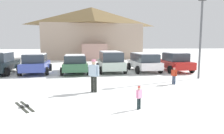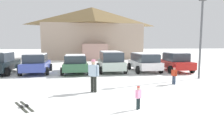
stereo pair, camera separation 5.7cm
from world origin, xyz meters
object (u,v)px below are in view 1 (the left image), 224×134
at_px(parked_white_suv, 144,61).
at_px(pair_of_skis, 24,107).
at_px(parked_blue_hatchback, 36,63).
at_px(parked_silver_wagon, 111,61).
at_px(ski_lodge, 92,32).
at_px(parked_black_sedan, 0,63).
at_px(parked_red_sedan, 175,62).
at_px(skier_child_in_red_jacket, 174,75).
at_px(lamp_post, 201,34).
at_px(parked_green_coupe, 75,64).
at_px(skier_adult_in_blue_parka, 94,74).
at_px(skier_child_in_pink_snowsuit, 139,96).

relative_size(parked_white_suv, pair_of_skis, 2.87).
relative_size(parked_blue_hatchback, parked_silver_wagon, 0.96).
bearing_deg(pair_of_skis, ski_lodge, 82.96).
bearing_deg(pair_of_skis, parked_black_sedan, 116.46).
distance_m(parked_white_suv, pair_of_skis, 11.82).
height_order(ski_lodge, parked_white_suv, ski_lodge).
height_order(parked_white_suv, parked_red_sedan, parked_red_sedan).
height_order(parked_black_sedan, parked_silver_wagon, parked_black_sedan).
relative_size(parked_silver_wagon, skier_child_in_red_jacket, 4.29).
relative_size(ski_lodge, parked_silver_wagon, 3.60).
distance_m(parked_red_sedan, pair_of_skis, 13.55).
bearing_deg(pair_of_skis, skier_child_in_red_jacket, 24.18).
relative_size(parked_blue_hatchback, parked_white_suv, 0.97).
bearing_deg(skier_child_in_red_jacket, parked_blue_hatchback, 149.15).
bearing_deg(parked_black_sedan, parked_red_sedan, -0.71).
bearing_deg(parked_blue_hatchback, skier_child_in_red_jacket, -30.85).
bearing_deg(parked_silver_wagon, parked_white_suv, -2.06).
bearing_deg(parked_white_suv, lamp_post, -54.47).
xyz_separation_m(parked_black_sedan, parked_green_coupe, (5.98, -0.13, -0.10)).
relative_size(parked_silver_wagon, skier_adult_in_blue_parka, 2.69).
bearing_deg(parked_silver_wagon, skier_child_in_pink_snowsuit, -90.51).
height_order(parked_silver_wagon, parked_red_sedan, parked_silver_wagon).
relative_size(ski_lodge, pair_of_skis, 10.44).
distance_m(skier_child_in_red_jacket, pair_of_skis, 8.43).
xyz_separation_m(parked_green_coupe, pair_of_skis, (-1.46, -8.97, -0.77)).
bearing_deg(skier_child_in_pink_snowsuit, parked_silver_wagon, 89.49).
height_order(parked_silver_wagon, skier_child_in_pink_snowsuit, parked_silver_wagon).
relative_size(parked_black_sedan, parked_white_suv, 1.03).
bearing_deg(parked_red_sedan, parked_green_coupe, 179.65).
relative_size(ski_lodge, parked_black_sedan, 3.55).
height_order(parked_green_coupe, lamp_post, lamp_post).
relative_size(skier_child_in_pink_snowsuit, pair_of_skis, 0.58).
bearing_deg(skier_adult_in_blue_parka, pair_of_skis, -143.14).
height_order(ski_lodge, skier_adult_in_blue_parka, ski_lodge).
bearing_deg(parked_green_coupe, skier_adult_in_blue_parka, -79.03).
xyz_separation_m(parked_black_sedan, parked_white_suv, (11.96, 0.05, -0.01)).
xyz_separation_m(parked_black_sedan, skier_child_in_red_jacket, (12.20, -5.65, -0.30)).
height_order(skier_child_in_pink_snowsuit, lamp_post, lamp_post).
bearing_deg(parked_silver_wagon, parked_blue_hatchback, -178.38).
height_order(ski_lodge, parked_silver_wagon, ski_lodge).
distance_m(ski_lodge, lamp_post, 22.21).
bearing_deg(parked_black_sedan, parked_silver_wagon, 1.01).
relative_size(ski_lodge, skier_child_in_pink_snowsuit, 18.13).
bearing_deg(ski_lodge, lamp_post, -71.46).
height_order(skier_child_in_pink_snowsuit, pair_of_skis, skier_child_in_pink_snowsuit).
relative_size(parked_red_sedan, skier_adult_in_blue_parka, 2.55).
relative_size(parked_silver_wagon, skier_child_in_pink_snowsuit, 5.03).
xyz_separation_m(skier_child_in_pink_snowsuit, skier_child_in_red_jacket, (3.29, 4.25, 0.09)).
distance_m(parked_black_sedan, parked_green_coupe, 5.99).
height_order(ski_lodge, parked_blue_hatchback, ski_lodge).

